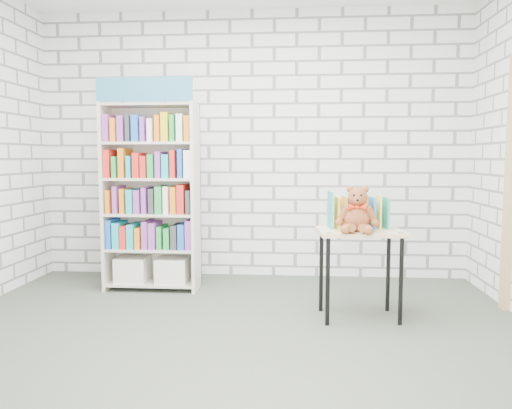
{
  "coord_description": "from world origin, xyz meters",
  "views": [
    {
      "loc": [
        0.46,
        -3.3,
        1.28
      ],
      "look_at": [
        0.12,
        0.95,
        0.87
      ],
      "focal_mm": 35.0,
      "sensor_mm": 36.0,
      "label": 1
    }
  ],
  "objects": [
    {
      "name": "bookshelf",
      "position": [
        -0.91,
        1.36,
        0.91
      ],
      "size": [
        0.89,
        0.35,
        2.0
      ],
      "color": "beige",
      "rests_on": "ground"
    },
    {
      "name": "display_table",
      "position": [
        0.97,
        0.62,
        0.61
      ],
      "size": [
        0.69,
        0.51,
        0.71
      ],
      "color": "tan",
      "rests_on": "ground"
    },
    {
      "name": "table_books",
      "position": [
        0.96,
        0.72,
        0.84
      ],
      "size": [
        0.47,
        0.24,
        0.27
      ],
      "color": "teal",
      "rests_on": "display_table"
    },
    {
      "name": "room_shell",
      "position": [
        0.0,
        0.0,
        1.78
      ],
      "size": [
        4.52,
        4.02,
        2.81
      ],
      "color": "silver",
      "rests_on": "ground"
    },
    {
      "name": "teddy_bear",
      "position": [
        0.93,
        0.51,
        0.85
      ],
      "size": [
        0.33,
        0.31,
        0.35
      ],
      "color": "maroon",
      "rests_on": "display_table"
    },
    {
      "name": "ground",
      "position": [
        0.0,
        0.0,
        0.0
      ],
      "size": [
        4.5,
        4.5,
        0.0
      ],
      "primitive_type": "plane",
      "color": "#40463B",
      "rests_on": "ground"
    },
    {
      "name": "door_trim",
      "position": [
        2.23,
        0.95,
        1.05
      ],
      "size": [
        0.05,
        0.12,
        2.1
      ],
      "primitive_type": "cube",
      "color": "tan",
      "rests_on": "ground"
    }
  ]
}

